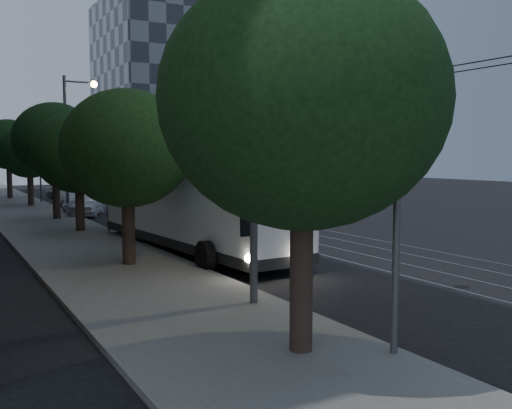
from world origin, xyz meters
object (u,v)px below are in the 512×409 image
at_px(streetlamp_near, 269,40).
at_px(car_white_b, 77,202).
at_px(car_white_a, 86,204).
at_px(car_white_c, 71,195).
at_px(pickup_silver, 155,214).
at_px(trolleybus, 191,207).
at_px(car_white_d, 64,191).
at_px(streetlamp_far, 72,131).

bearing_deg(streetlamp_near, car_white_b, 87.74).
bearing_deg(car_white_a, car_white_c, 107.87).
distance_m(car_white_b, streetlamp_near, 27.76).
xyz_separation_m(pickup_silver, car_white_c, (-0.53, 18.34, -0.07)).
bearing_deg(trolleybus, car_white_a, 88.05).
distance_m(car_white_a, car_white_d, 15.57).
xyz_separation_m(car_white_c, car_white_d, (0.53, 5.55, -0.05)).
relative_size(trolleybus, car_white_d, 3.40).
bearing_deg(car_white_c, streetlamp_near, -71.09).
height_order(trolleybus, streetlamp_near, streetlamp_near).
height_order(trolleybus, car_white_a, trolleybus).
xyz_separation_m(car_white_b, streetlamp_near, (-1.07, -27.07, 6.05)).
bearing_deg(car_white_b, car_white_d, 95.43).
bearing_deg(car_white_a, streetlamp_near, -68.49).
bearing_deg(car_white_c, pickup_silver, -65.87).
xyz_separation_m(trolleybus, pickup_silver, (1.02, 7.20, -1.02)).
bearing_deg(pickup_silver, car_white_b, 76.56).
bearing_deg(streetlamp_far, pickup_silver, -77.67).
bearing_deg(pickup_silver, car_white_d, 68.27).
distance_m(pickup_silver, streetlamp_far, 10.90).
xyz_separation_m(car_white_b, car_white_d, (1.60, 12.91, -0.01)).
relative_size(car_white_a, car_white_c, 1.02).
distance_m(pickup_silver, streetlamp_near, 17.36).
bearing_deg(car_white_a, car_white_b, 114.01).
bearing_deg(car_white_d, car_white_b, -118.43).
height_order(car_white_c, streetlamp_far, streetlamp_far).
xyz_separation_m(trolleybus, car_white_c, (0.49, 25.54, -1.08)).
xyz_separation_m(trolleybus, streetlamp_far, (-1.09, 16.82, 3.65)).
relative_size(car_white_b, car_white_d, 1.20).
bearing_deg(pickup_silver, car_white_c, 69.93).
xyz_separation_m(pickup_silver, car_white_b, (-1.60, 10.98, -0.10)).
relative_size(car_white_c, streetlamp_far, 0.47).
bearing_deg(streetlamp_near, trolleybus, 79.46).
relative_size(pickup_silver, streetlamp_far, 0.62).
bearing_deg(streetlamp_far, car_white_c, 79.78).
height_order(car_white_a, car_white_d, car_white_a).
bearing_deg(car_white_d, streetlamp_far, -119.74).
bearing_deg(streetlamp_far, car_white_d, 81.62).
distance_m(car_white_c, car_white_d, 5.58).
height_order(car_white_b, streetlamp_near, streetlamp_near).
relative_size(car_white_c, streetlamp_near, 0.38).
distance_m(pickup_silver, car_white_c, 18.34).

